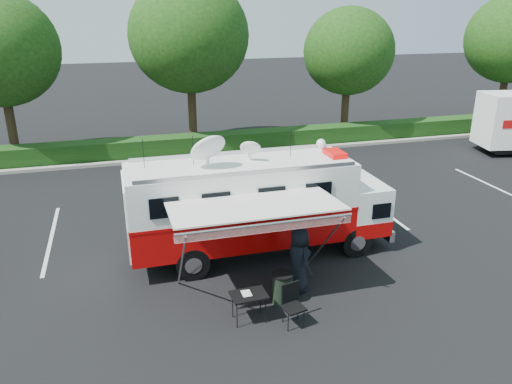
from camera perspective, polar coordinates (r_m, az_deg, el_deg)
The scene contains 9 objects.
ground_plane at distance 15.95m, azimuth 0.50°, elevation -7.02°, with size 120.00×120.00×0.00m, color black.
back_border at distance 27.06m, azimuth -5.06°, elevation 15.43°, with size 60.00×6.14×8.87m.
stall_lines at distance 18.46m, azimuth -3.63°, elevation -3.04°, with size 24.12×5.50×0.01m.
command_truck at distance 15.23m, azimuth 0.26°, elevation -1.50°, with size 8.08×2.22×3.88m.
awning at distance 12.67m, azimuth 0.04°, elevation -2.13°, with size 4.41×2.30×2.67m.
person at distance 14.11m, azimuth 4.79°, elevation -11.05°, with size 0.92×0.60×1.89m, color black.
folding_table at distance 12.49m, azimuth -0.82°, elevation -11.77°, with size 0.91×0.67×0.75m.
folding_chair at distance 12.48m, azimuth 4.12°, elevation -12.26°, with size 0.60×0.63×1.05m.
trash_bin at distance 13.33m, azimuth 3.04°, elevation -10.90°, with size 0.57×0.57×0.86m.
Camera 1 is at (-4.01, -13.56, 7.37)m, focal length 35.00 mm.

